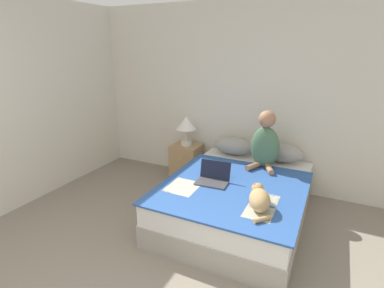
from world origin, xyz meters
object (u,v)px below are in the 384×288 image
at_px(bed, 237,200).
at_px(pillow_near, 234,146).
at_px(cat_tabby, 259,199).
at_px(laptop_open, 213,178).
at_px(person_sitting, 265,143).
at_px(table_lamp, 186,125).
at_px(nightstand, 186,161).
at_px(pillow_far, 281,153).

xyz_separation_m(bed, pillow_near, (-0.33, 0.82, 0.37)).
xyz_separation_m(cat_tabby, laptop_open, (-0.60, 0.34, -0.05)).
height_order(person_sitting, cat_tabby, person_sitting).
height_order(pillow_near, table_lamp, table_lamp).
xyz_separation_m(pillow_near, person_sitting, (0.50, -0.30, 0.20)).
bearing_deg(laptop_open, pillow_near, 91.86).
distance_m(pillow_near, nightstand, 0.82).
distance_m(bed, pillow_far, 0.96).
bearing_deg(table_lamp, laptop_open, -49.47).
distance_m(pillow_near, laptop_open, 1.00).
bearing_deg(table_lamp, pillow_far, 1.03).
bearing_deg(person_sitting, pillow_far, 61.23).
bearing_deg(cat_tabby, person_sitting, -10.00).
relative_size(cat_tabby, nightstand, 0.93).
bearing_deg(laptop_open, table_lamp, 127.01).
bearing_deg(nightstand, pillow_near, 1.62).
xyz_separation_m(laptop_open, table_lamp, (-0.83, 0.97, 0.30)).
bearing_deg(nightstand, table_lamp, -51.23).
distance_m(cat_tabby, nightstand, 1.98).
distance_m(pillow_near, table_lamp, 0.77).
xyz_separation_m(pillow_near, laptop_open, (0.09, -1.00, -0.07)).
distance_m(person_sitting, cat_tabby, 1.08).
xyz_separation_m(cat_tabby, table_lamp, (-1.43, 1.31, 0.24)).
height_order(bed, person_sitting, person_sitting).
xyz_separation_m(pillow_near, pillow_far, (0.66, 0.00, 0.00)).
height_order(pillow_far, nightstand, pillow_far).
relative_size(bed, person_sitting, 2.72).
bearing_deg(pillow_far, laptop_open, -119.54).
bearing_deg(bed, table_lamp, 143.48).
height_order(bed, laptop_open, laptop_open).
height_order(person_sitting, table_lamp, person_sitting).
distance_m(laptop_open, nightstand, 1.32).
bearing_deg(cat_tabby, table_lamp, 26.70).
bearing_deg(bed, pillow_far, 67.98).
distance_m(bed, table_lamp, 1.46).
xyz_separation_m(person_sitting, table_lamp, (-1.23, 0.27, 0.03)).
relative_size(pillow_near, nightstand, 1.08).
height_order(pillow_far, cat_tabby, pillow_far).
relative_size(pillow_far, table_lamp, 1.28).
height_order(bed, table_lamp, table_lamp).
xyz_separation_m(laptop_open, nightstand, (-0.83, 0.98, -0.28)).
bearing_deg(cat_tabby, pillow_far, -19.33).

